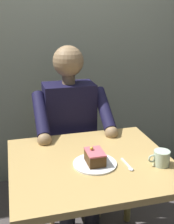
# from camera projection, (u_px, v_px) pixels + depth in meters

# --- Properties ---
(cafe_rear_panel) EXTENTS (6.40, 0.12, 3.00)m
(cafe_rear_panel) POSITION_uv_depth(u_px,v_px,m) (53.00, 14.00, 2.46)
(cafe_rear_panel) COLOR gray
(cafe_rear_panel) RESTS_ON ground
(dining_table) EXTENTS (0.89, 0.79, 0.74)m
(dining_table) POSITION_uv_depth(u_px,v_px,m) (91.00, 176.00, 1.64)
(dining_table) COLOR tan
(dining_table) RESTS_ON ground
(chair) EXTENTS (0.42, 0.42, 0.91)m
(chair) POSITION_uv_depth(u_px,v_px,m) (68.00, 146.00, 2.31)
(chair) COLOR tan
(chair) RESTS_ON ground
(seated_person) EXTENTS (0.53, 0.58, 1.30)m
(seated_person) POSITION_uv_depth(u_px,v_px,m) (72.00, 134.00, 2.10)
(seated_person) COLOR black
(seated_person) RESTS_ON ground
(dessert_plate) EXTENTS (0.24, 0.24, 0.01)m
(dessert_plate) POSITION_uv_depth(u_px,v_px,m) (95.00, 164.00, 1.57)
(dessert_plate) COLOR white
(dessert_plate) RESTS_ON dining_table
(cake_slice) EXTENTS (0.09, 0.13, 0.09)m
(cake_slice) POSITION_uv_depth(u_px,v_px,m) (95.00, 157.00, 1.55)
(cake_slice) COLOR #4B2F14
(cake_slice) RESTS_ON dessert_plate
(coffee_cup) EXTENTS (0.12, 0.09, 0.08)m
(coffee_cup) POSITION_uv_depth(u_px,v_px,m) (161.00, 158.00, 1.55)
(coffee_cup) COLOR #B8CEB8
(coffee_cup) RESTS_ON dining_table
(dessert_spoon) EXTENTS (0.03, 0.14, 0.01)m
(dessert_spoon) POSITION_uv_depth(u_px,v_px,m) (129.00, 166.00, 1.54)
(dessert_spoon) COLOR silver
(dessert_spoon) RESTS_ON dining_table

